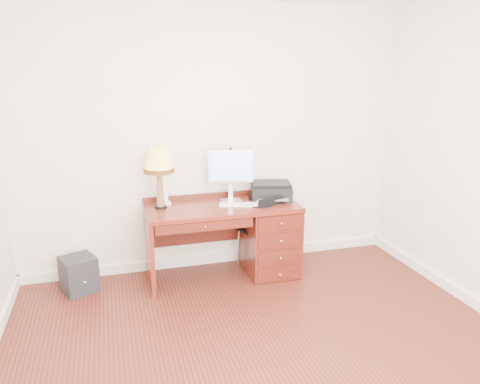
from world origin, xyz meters
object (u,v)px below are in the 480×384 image
object	(u,v)px
desk	(253,234)
monitor	(230,169)
printer	(271,191)
leg_lamp	(159,164)
phone	(165,200)
equipment_box	(79,274)
chair	(263,226)

from	to	relation	value
desk	monitor	size ratio (longest dim) A/B	2.85
desk	printer	world-z (taller)	printer
leg_lamp	phone	xyz separation A→B (m)	(0.05, 0.09, -0.38)
printer	leg_lamp	size ratio (longest dim) A/B	0.77
phone	equipment_box	xyz separation A→B (m)	(-0.86, -0.13, -0.63)
desk	monitor	world-z (taller)	monitor
desk	phone	world-z (taller)	phone
equipment_box	monitor	bearing A→B (deg)	-18.99
chair	desk	bearing A→B (deg)	145.37
phone	equipment_box	bearing A→B (deg)	169.04
leg_lamp	chair	xyz separation A→B (m)	(1.01, -0.10, -0.68)
equipment_box	chair	bearing A→B (deg)	-24.87
desk	printer	distance (m)	0.48
desk	leg_lamp	bearing A→B (deg)	175.08
printer	leg_lamp	world-z (taller)	leg_lamp
monitor	printer	world-z (taller)	monitor
monitor	phone	size ratio (longest dim) A/B	2.92
desk	phone	xyz separation A→B (m)	(-0.86, 0.17, 0.39)
desk	monitor	bearing A→B (deg)	144.99
printer	chair	distance (m)	0.37
printer	phone	bearing A→B (deg)	-172.30
desk	monitor	distance (m)	0.71
printer	equipment_box	xyz separation A→B (m)	(-1.94, -0.04, -0.67)
desk	chair	xyz separation A→B (m)	(0.10, -0.02, 0.09)
monitor	printer	distance (m)	0.49
desk	leg_lamp	xyz separation A→B (m)	(-0.92, 0.08, 0.77)
printer	desk	bearing A→B (deg)	-147.97
monitor	printer	xyz separation A→B (m)	(0.42, -0.06, -0.24)
leg_lamp	equipment_box	distance (m)	1.30
leg_lamp	phone	world-z (taller)	leg_lamp
equipment_box	leg_lamp	bearing A→B (deg)	-20.00
printer	equipment_box	distance (m)	2.05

